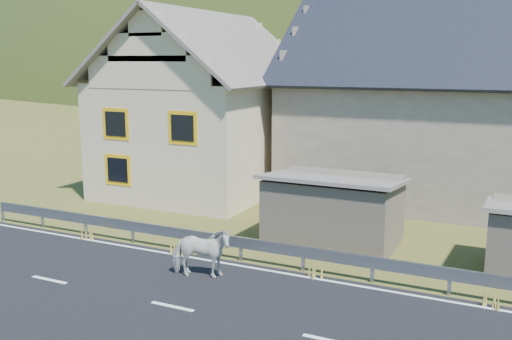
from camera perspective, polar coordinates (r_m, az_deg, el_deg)
The scene contains 7 objects.
lane_markings at distance 12.84m, azimuth 7.34°, elevation -16.55°, with size 60.00×6.60×0.01m, color silver.
guardrail at distance 15.90m, azimuth 11.58°, elevation -9.11°, with size 28.10×0.09×0.75m.
shed_left at distance 18.84m, azimuth 7.80°, elevation -4.08°, with size 4.30×3.30×2.40m, color #6B5F4E.
house_cream at distance 26.57m, azimuth -5.06°, elevation 7.47°, with size 7.80×9.80×8.30m.
house_stone_a at distance 26.28m, azimuth 15.81°, elevation 7.67°, with size 10.80×9.80×8.90m.
conifer_patch at distance 134.25m, azimuth -0.43°, elevation 10.99°, with size 76.00×50.00×28.00m, color black.
horse at distance 15.87m, azimuth -5.55°, elevation -8.20°, with size 1.71×0.78×1.44m, color beige.
Camera 1 is at (3.42, -10.88, 5.96)m, focal length 40.00 mm.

